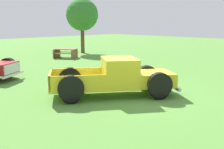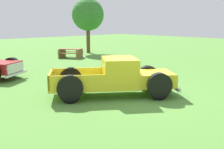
# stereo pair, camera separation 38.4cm
# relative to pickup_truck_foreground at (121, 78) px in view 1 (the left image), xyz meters

# --- Properties ---
(ground_plane) EXTENTS (80.00, 80.00, 0.00)m
(ground_plane) POSITION_rel_pickup_truck_foreground_xyz_m (0.45, -0.34, -0.76)
(ground_plane) COLOR #548C38
(pickup_truck_foreground) EXTENTS (5.26, 4.51, 1.58)m
(pickup_truck_foreground) POSITION_rel_pickup_truck_foreground_xyz_m (0.00, 0.00, 0.00)
(pickup_truck_foreground) COLOR yellow
(pickup_truck_foreground) RESTS_ON ground_plane
(picnic_table) EXTENTS (2.21, 2.31, 0.78)m
(picnic_table) POSITION_rel_pickup_truck_foreground_xyz_m (5.43, 11.37, -0.26)
(picnic_table) COLOR olive
(picnic_table) RESTS_ON ground_plane
(oak_tree_east) EXTENTS (3.08, 3.08, 5.22)m
(oak_tree_east) POSITION_rel_pickup_truck_foreground_xyz_m (8.91, 13.30, 2.90)
(oak_tree_east) COLOR brown
(oak_tree_east) RESTS_ON ground_plane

